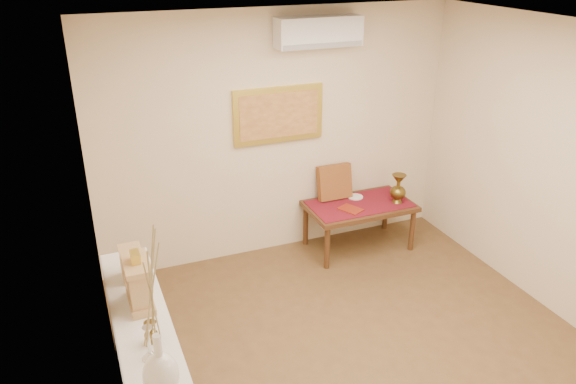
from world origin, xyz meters
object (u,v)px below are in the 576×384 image
mantel_clock (139,282)px  wooden_chest (132,263)px  brass_urn_tall (398,185)px  low_table (359,209)px  display_ledge (150,380)px  white_vase (154,318)px

mantel_clock → wooden_chest: size_ratio=1.68×
brass_urn_tall → low_table: 0.52m
wooden_chest → low_table: (2.65, 1.30, -0.62)m
display_ledge → low_table: 3.27m
mantel_clock → low_table: 3.19m
white_vase → brass_urn_tall: (3.08, 2.47, -0.74)m
mantel_clock → display_ledge: bearing=-97.8°
mantel_clock → brass_urn_tall: bearing=26.7°
white_vase → wooden_chest: size_ratio=4.27×
brass_urn_tall → display_ledge: (-3.09, -1.76, -0.27)m
white_vase → wooden_chest: (0.02, 1.29, -0.40)m
brass_urn_tall → wooden_chest: (-3.07, -1.18, 0.34)m
wooden_chest → white_vase: bearing=-90.7°
display_ledge → wooden_chest: (0.03, 0.58, 0.61)m
display_ledge → wooden_chest: bearing=87.4°
wooden_chest → brass_urn_tall: bearing=21.0°
brass_urn_tall → display_ledge: display_ledge is taller
brass_urn_tall → mantel_clock: bearing=-153.3°
white_vase → display_ledge: (-0.01, 0.71, -1.01)m
white_vase → display_ledge: bearing=90.8°
white_vase → brass_urn_tall: 4.02m
brass_urn_tall → white_vase: bearing=-141.3°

